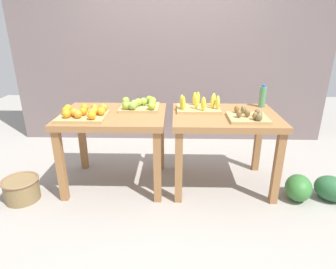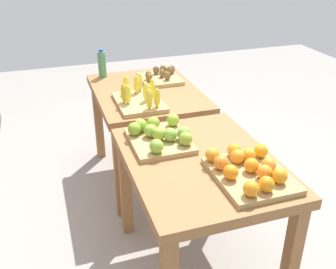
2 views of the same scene
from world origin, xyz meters
The scene contains 11 objects.
ground_plane centered at (0.00, 0.00, 0.00)m, with size 8.00×8.00×0.00m, color #9A948C.
back_wall centered at (0.00, 1.35, 1.50)m, with size 4.40×0.12×3.00m, color #706060.
display_table_left centered at (-0.56, 0.00, 0.67)m, with size 1.04×0.80×0.79m.
display_table_right centered at (0.56, 0.00, 0.67)m, with size 1.04×0.80×0.79m.
orange_bin centered at (-0.80, -0.16, 0.84)m, with size 0.45×0.37×0.11m.
apple_bin centered at (-0.30, 0.16, 0.84)m, with size 0.40×0.36×0.11m.
banana_crate centered at (0.31, 0.12, 0.84)m, with size 0.44×0.32×0.17m.
kiwi_bin centered at (0.74, -0.17, 0.82)m, with size 0.36×0.32×0.10m.
water_bottle centered at (0.99, 0.27, 0.90)m, with size 0.07×0.07×0.24m.
watermelon_pile centered at (1.44, -0.27, 0.12)m, with size 0.68×0.39×0.25m.
wicker_basket centered at (-1.44, -0.35, 0.12)m, with size 0.35×0.35×0.23m.
Camera 1 is at (0.06, -2.74, 1.64)m, focal length 30.74 mm.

